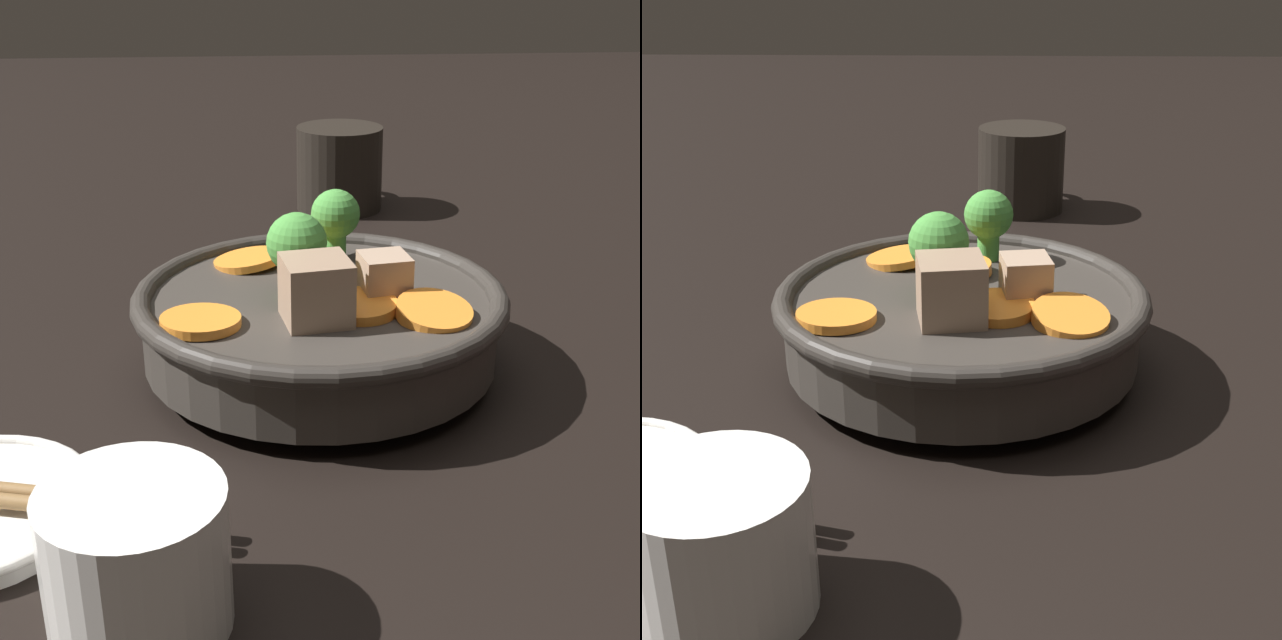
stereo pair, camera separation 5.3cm
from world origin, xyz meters
TOP-DOWN VIEW (x-y plane):
  - ground_plane at (0.00, 0.00)m, footprint 3.00×3.00m
  - stirfry_bowl at (0.00, -0.00)m, footprint 0.22×0.22m
  - tea_cup at (-0.21, 0.09)m, footprint 0.07×0.07m
  - dark_mug at (0.35, -0.05)m, footprint 0.10×0.08m

SIDE VIEW (x-z plane):
  - ground_plane at x=0.00m, z-range 0.00..0.00m
  - tea_cup at x=-0.21m, z-range 0.00..0.06m
  - stirfry_bowl at x=0.00m, z-range -0.01..0.09m
  - dark_mug at x=0.35m, z-range 0.00..0.08m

